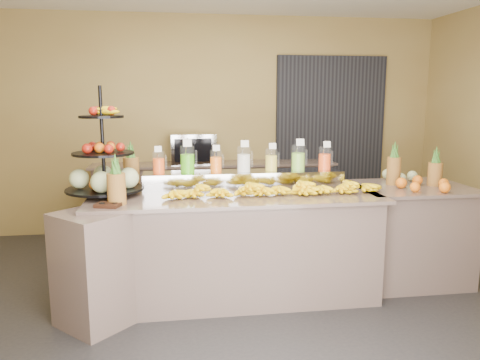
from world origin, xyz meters
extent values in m
plane|color=black|center=(0.00, 0.00, 0.00)|extent=(6.00, 6.00, 0.00)
cube|color=olive|center=(0.00, 2.51, 1.40)|extent=(6.00, 0.02, 2.80)
cube|color=black|center=(1.60, 2.46, 1.20)|extent=(1.50, 0.06, 2.20)
cube|color=gray|center=(0.00, 0.30, 0.45)|extent=(2.40, 0.90, 0.90)
cube|color=gray|center=(0.00, 0.30, 0.92)|extent=(2.50, 1.00, 0.03)
cube|color=gray|center=(-1.15, -0.10, 0.45)|extent=(0.71, 0.71, 0.90)
cube|color=gray|center=(1.70, 0.40, 0.45)|extent=(1.00, 0.80, 0.90)
cube|color=gray|center=(1.70, 0.40, 0.92)|extent=(1.08, 0.88, 0.03)
cube|color=gray|center=(0.00, 2.25, 0.45)|extent=(3.00, 0.50, 0.90)
cube|color=gray|center=(0.00, 2.25, 0.92)|extent=(3.10, 0.55, 0.03)
cube|color=gray|center=(0.12, 0.58, 1.01)|extent=(1.85, 0.30, 0.15)
cylinder|color=silver|center=(-0.66, 0.58, 1.18)|extent=(0.11, 0.11, 0.20)
cylinder|color=#F44D10|center=(-0.66, 0.58, 1.15)|extent=(0.10, 0.10, 0.14)
cylinder|color=gray|center=(-0.67, 0.59, 1.22)|extent=(0.01, 0.01, 0.23)
cube|color=white|center=(-0.66, 0.53, 1.31)|extent=(0.06, 0.02, 0.05)
cylinder|color=silver|center=(-0.40, 0.58, 1.20)|extent=(0.13, 0.13, 0.24)
cylinder|color=#3FAF0D|center=(-0.40, 0.58, 1.16)|extent=(0.12, 0.12, 0.17)
cylinder|color=gray|center=(-0.42, 0.59, 1.26)|extent=(0.01, 0.01, 0.29)
cube|color=white|center=(-0.40, 0.52, 1.36)|extent=(0.08, 0.02, 0.07)
cylinder|color=silver|center=(-0.14, 0.58, 1.18)|extent=(0.11, 0.11, 0.20)
cylinder|color=orange|center=(-0.14, 0.58, 1.15)|extent=(0.10, 0.10, 0.14)
cylinder|color=gray|center=(-0.15, 0.59, 1.23)|extent=(0.01, 0.01, 0.24)
cube|color=white|center=(-0.14, 0.53, 1.31)|extent=(0.06, 0.02, 0.05)
cylinder|color=silver|center=(0.12, 0.58, 1.20)|extent=(0.13, 0.13, 0.23)
cylinder|color=silver|center=(0.12, 0.58, 1.16)|extent=(0.12, 0.12, 0.16)
cylinder|color=gray|center=(0.10, 0.59, 1.25)|extent=(0.01, 0.01, 0.27)
cube|color=white|center=(0.12, 0.52, 1.34)|extent=(0.07, 0.02, 0.06)
cylinder|color=silver|center=(0.38, 0.58, 1.18)|extent=(0.11, 0.11, 0.21)
cylinder|color=gold|center=(0.38, 0.58, 1.15)|extent=(0.11, 0.11, 0.14)
cylinder|color=gray|center=(0.37, 0.59, 1.23)|extent=(0.01, 0.01, 0.25)
cube|color=white|center=(0.38, 0.53, 1.32)|extent=(0.07, 0.02, 0.06)
cylinder|color=silver|center=(0.64, 0.58, 1.20)|extent=(0.13, 0.13, 0.24)
cylinder|color=#76B736|center=(0.64, 0.58, 1.16)|extent=(0.12, 0.12, 0.16)
cylinder|color=gray|center=(0.62, 0.59, 1.25)|extent=(0.01, 0.01, 0.28)
cube|color=white|center=(0.64, 0.52, 1.35)|extent=(0.08, 0.02, 0.06)
cylinder|color=silver|center=(0.90, 0.58, 1.19)|extent=(0.12, 0.12, 0.22)
cylinder|color=#F74B11|center=(0.90, 0.58, 1.15)|extent=(0.11, 0.11, 0.15)
cylinder|color=gray|center=(0.88, 0.59, 1.24)|extent=(0.01, 0.01, 0.26)
cube|color=white|center=(0.90, 0.53, 1.33)|extent=(0.07, 0.02, 0.06)
ellipsoid|color=yellow|center=(-0.52, 0.21, 0.98)|extent=(0.23, 0.17, 0.09)
ellipsoid|color=yellow|center=(-0.33, 0.21, 0.98)|extent=(0.23, 0.17, 0.09)
ellipsoid|color=yellow|center=(-0.15, 0.21, 0.98)|extent=(0.23, 0.17, 0.09)
ellipsoid|color=yellow|center=(0.04, 0.21, 0.98)|extent=(0.23, 0.17, 0.09)
ellipsoid|color=yellow|center=(0.22, 0.21, 0.98)|extent=(0.23, 0.17, 0.09)
ellipsoid|color=yellow|center=(0.41, 0.21, 0.98)|extent=(0.23, 0.17, 0.09)
ellipsoid|color=yellow|center=(0.59, 0.21, 0.98)|extent=(0.23, 0.17, 0.09)
ellipsoid|color=yellow|center=(0.77, 0.21, 0.98)|extent=(0.23, 0.17, 0.09)
ellipsoid|color=yellow|center=(0.96, 0.21, 0.98)|extent=(0.23, 0.17, 0.09)
ellipsoid|color=yellow|center=(1.14, 0.21, 0.98)|extent=(0.23, 0.17, 0.09)
ellipsoid|color=yellow|center=(-0.35, 0.21, 1.04)|extent=(0.19, 0.15, 0.09)
ellipsoid|color=yellow|center=(0.09, 0.21, 1.04)|extent=(0.19, 0.15, 0.09)
ellipsoid|color=yellow|center=(0.53, 0.21, 1.04)|extent=(0.19, 0.15, 0.09)
ellipsoid|color=yellow|center=(0.98, 0.21, 1.04)|extent=(0.19, 0.15, 0.09)
cylinder|color=black|center=(-1.12, 0.40, 1.39)|extent=(0.03, 0.03, 0.93)
cylinder|color=black|center=(-1.12, 0.40, 0.98)|extent=(0.72, 0.72, 0.02)
cylinder|color=black|center=(-1.12, 0.40, 1.29)|extent=(0.56, 0.56, 0.02)
cylinder|color=black|center=(-1.12, 0.40, 1.60)|extent=(0.41, 0.41, 0.02)
sphere|color=#B4BF83|center=(-0.91, 0.40, 1.08)|extent=(0.18, 0.18, 0.18)
sphere|color=maroon|center=(-0.97, 0.40, 1.34)|extent=(0.08, 0.08, 0.08)
sphere|color=orange|center=(-1.22, 0.40, 1.04)|extent=(0.09, 0.09, 0.09)
cube|color=black|center=(-1.03, -0.06, 0.94)|extent=(0.22, 0.19, 0.03)
cylinder|color=brown|center=(-0.98, 0.02, 1.05)|extent=(0.15, 0.15, 0.25)
cone|color=#24521B|center=(-0.98, 0.02, 1.26)|extent=(0.07, 0.07, 0.16)
cylinder|color=brown|center=(-0.92, 0.78, 1.07)|extent=(0.15, 0.15, 0.27)
cone|color=#24521B|center=(-0.92, 0.78, 1.28)|extent=(0.07, 0.07, 0.16)
cylinder|color=brown|center=(1.57, 0.50, 1.06)|extent=(0.14, 0.14, 0.26)
cylinder|color=brown|center=(1.93, 0.39, 1.04)|extent=(0.13, 0.13, 0.22)
ellipsoid|color=orange|center=(1.73, 0.23, 0.98)|extent=(0.40, 0.26, 0.10)
cube|color=gray|center=(-0.28, 2.25, 1.12)|extent=(0.60, 0.44, 0.38)
camera|label=1|loc=(-0.54, -3.67, 1.76)|focal=35.00mm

